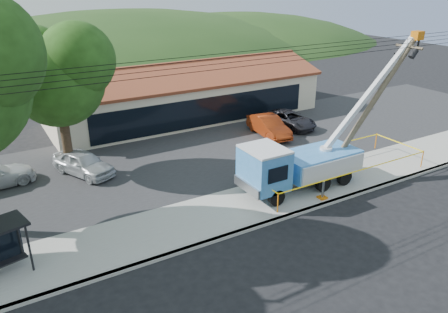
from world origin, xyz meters
TOP-DOWN VIEW (x-y plane):
  - ground at (0.00, 0.00)m, footprint 120.00×120.00m
  - curb at (0.00, 2.10)m, footprint 60.00×0.25m
  - sidewalk at (0.00, 4.00)m, footprint 60.00×4.00m
  - parking_lot at (0.00, 12.00)m, footprint 60.00×12.00m
  - strip_mall at (4.00, 19.98)m, footprint 22.50×8.53m
  - tree_lot at (-7.00, 13.00)m, footprint 6.30×5.60m
  - hill_center at (10.00, 55.00)m, footprint 89.60×64.00m
  - hill_east at (30.00, 55.00)m, footprint 72.80×52.00m
  - utility_truck at (3.42, 4.25)m, footprint 11.76×3.81m
  - leaning_pole at (8.57, 4.10)m, footprint 6.62×1.79m
  - caution_tape at (6.30, 4.40)m, footprint 11.09×3.70m
  - car_silver at (-6.38, 12.17)m, footprint 3.33×4.55m
  - car_red at (7.14, 12.16)m, footprint 2.07×4.61m
  - car_dark at (9.68, 12.93)m, footprint 2.76×4.80m

SIDE VIEW (x-z plane):
  - ground at x=0.00m, z-range 0.00..0.00m
  - hill_center at x=10.00m, z-range -16.00..16.00m
  - hill_east at x=30.00m, z-range -13.00..13.00m
  - car_silver at x=-6.38m, z-range -0.72..0.72m
  - car_red at x=7.14m, z-range -0.73..0.73m
  - car_dark at x=9.68m, z-range -0.63..0.63m
  - parking_lot at x=0.00m, z-range 0.00..0.10m
  - curb at x=0.00m, z-range 0.00..0.15m
  - sidewalk at x=0.00m, z-range 0.00..0.15m
  - caution_tape at x=6.30m, z-range 0.41..1.48m
  - utility_truck at x=3.42m, z-range -2.35..5.69m
  - strip_mall at x=4.00m, z-range -0.46..4.22m
  - leaning_pole at x=8.57m, z-range 0.44..8.43m
  - tree_lot at x=-7.00m, z-range 1.74..10.68m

